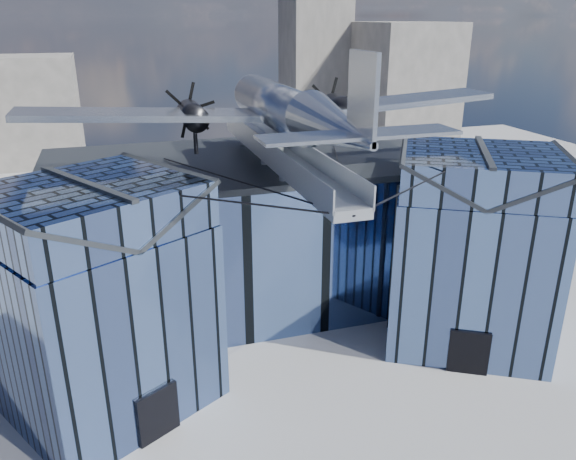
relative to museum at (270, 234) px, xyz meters
name	(u,v)px	position (x,y,z in m)	size (l,w,h in m)	color
ground_plane	(298,355)	(0.00, -5.82, -5.54)	(120.00, 120.00, 0.00)	gray
museum	(270,234)	(0.00, 0.00, 0.00)	(32.88, 24.50, 17.60)	#486193
bg_towers	(189,86)	(1.45, 44.67, 4.47)	(77.00, 24.50, 26.00)	slate
tree_side_e	(500,213)	(19.68, 2.38, -1.43)	(4.73, 4.73, 6.08)	#2F1F12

